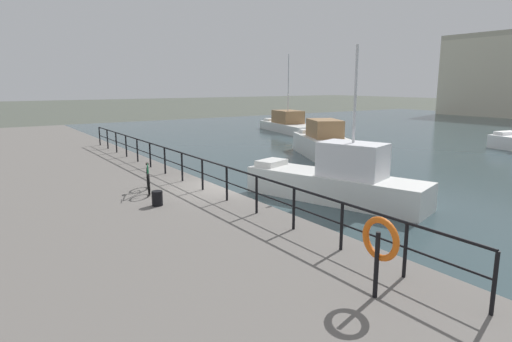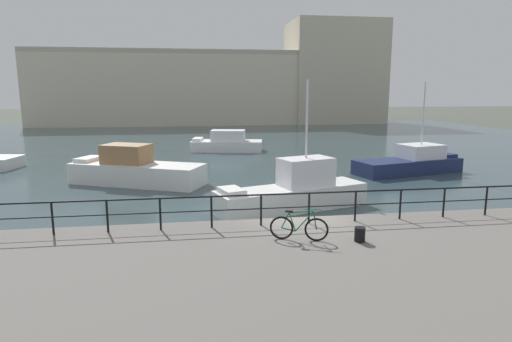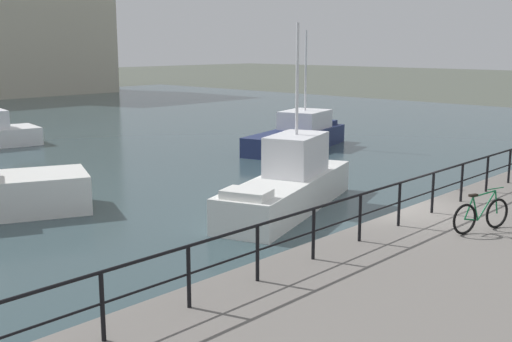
{
  "view_description": "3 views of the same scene",
  "coord_description": "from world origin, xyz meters",
  "px_view_note": "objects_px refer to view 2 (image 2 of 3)",
  "views": [
    {
      "loc": [
        13.19,
        -7.28,
        4.57
      ],
      "look_at": [
        -0.45,
        1.8,
        1.31
      ],
      "focal_mm": 30.89,
      "sensor_mm": 36.0,
      "label": 1
    },
    {
      "loc": [
        -3.79,
        -14.66,
        5.51
      ],
      "look_at": [
        -1.22,
        2.51,
        2.28
      ],
      "focal_mm": 30.71,
      "sensor_mm": 36.0,
      "label": 2
    },
    {
      "loc": [
        -14.58,
        -8.27,
        5.28
      ],
      "look_at": [
        -0.81,
        4.57,
        1.54
      ],
      "focal_mm": 44.81,
      "sensor_mm": 36.0,
      "label": 3
    }
  ],
  "objects_px": {
    "moored_cabin_cruiser": "(411,162)",
    "moored_white_yacht": "(135,170)",
    "mooring_bollard": "(360,234)",
    "moored_red_daysailer": "(294,192)",
    "parked_bicycle": "(299,228)",
    "harbor_building": "(251,85)",
    "moored_green_narrowboat": "(227,143)"
  },
  "relations": [
    {
      "from": "moored_cabin_cruiser",
      "to": "moored_white_yacht",
      "type": "distance_m",
      "value": 17.89
    },
    {
      "from": "moored_white_yacht",
      "to": "mooring_bollard",
      "type": "relative_size",
      "value": 18.61
    },
    {
      "from": "moored_white_yacht",
      "to": "moored_red_daysailer",
      "type": "xyz_separation_m",
      "value": [
        8.03,
        -6.81,
        0.0
      ]
    },
    {
      "from": "moored_white_yacht",
      "to": "parked_bicycle",
      "type": "relative_size",
      "value": 4.81
    },
    {
      "from": "moored_red_daysailer",
      "to": "harbor_building",
      "type": "bearing_deg",
      "value": -114.11
    },
    {
      "from": "harbor_building",
      "to": "moored_cabin_cruiser",
      "type": "height_order",
      "value": "harbor_building"
    },
    {
      "from": "moored_green_narrowboat",
      "to": "parked_bicycle",
      "type": "bearing_deg",
      "value": 100.77
    },
    {
      "from": "harbor_building",
      "to": "mooring_bollard",
      "type": "distance_m",
      "value": 61.15
    },
    {
      "from": "moored_green_narrowboat",
      "to": "mooring_bollard",
      "type": "xyz_separation_m",
      "value": [
        1.7,
        -27.62,
        0.53
      ]
    },
    {
      "from": "moored_red_daysailer",
      "to": "moored_white_yacht",
      "type": "bearing_deg",
      "value": -58.63
    },
    {
      "from": "moored_white_yacht",
      "to": "mooring_bollard",
      "type": "height_order",
      "value": "moored_white_yacht"
    },
    {
      "from": "moored_white_yacht",
      "to": "harbor_building",
      "type": "bearing_deg",
      "value": -81.46
    },
    {
      "from": "moored_cabin_cruiser",
      "to": "moored_red_daysailer",
      "type": "height_order",
      "value": "moored_cabin_cruiser"
    },
    {
      "from": "moored_red_daysailer",
      "to": "mooring_bollard",
      "type": "distance_m",
      "value": 7.49
    },
    {
      "from": "moored_green_narrowboat",
      "to": "moored_white_yacht",
      "type": "xyz_separation_m",
      "value": [
        -6.54,
        -13.33,
        0.11
      ]
    },
    {
      "from": "parked_bicycle",
      "to": "moored_white_yacht",
      "type": "bearing_deg",
      "value": 133.01
    },
    {
      "from": "moored_cabin_cruiser",
      "to": "parked_bicycle",
      "type": "height_order",
      "value": "moored_cabin_cruiser"
    },
    {
      "from": "moored_green_narrowboat",
      "to": "parked_bicycle",
      "type": "distance_m",
      "value": 27.25
    },
    {
      "from": "moored_green_narrowboat",
      "to": "harbor_building",
      "type": "bearing_deg",
      "value": -90.79
    },
    {
      "from": "mooring_bollard",
      "to": "moored_cabin_cruiser",
      "type": "bearing_deg",
      "value": 57.49
    },
    {
      "from": "moored_red_daysailer",
      "to": "parked_bicycle",
      "type": "bearing_deg",
      "value": 59.13
    },
    {
      "from": "moored_white_yacht",
      "to": "parked_bicycle",
      "type": "height_order",
      "value": "moored_white_yacht"
    },
    {
      "from": "moored_red_daysailer",
      "to": "mooring_bollard",
      "type": "relative_size",
      "value": 17.14
    },
    {
      "from": "moored_cabin_cruiser",
      "to": "harbor_building",
      "type": "bearing_deg",
      "value": 81.59
    },
    {
      "from": "harbor_building",
      "to": "mooring_bollard",
      "type": "bearing_deg",
      "value": -94.87
    },
    {
      "from": "moored_red_daysailer",
      "to": "parked_bicycle",
      "type": "distance_m",
      "value": 7.29
    },
    {
      "from": "moored_cabin_cruiser",
      "to": "moored_white_yacht",
      "type": "xyz_separation_m",
      "value": [
        -17.87,
        -0.84,
        0.12
      ]
    },
    {
      "from": "moored_white_yacht",
      "to": "parked_bicycle",
      "type": "distance_m",
      "value": 15.34
    },
    {
      "from": "harbor_building",
      "to": "moored_white_yacht",
      "type": "height_order",
      "value": "harbor_building"
    },
    {
      "from": "harbor_building",
      "to": "parked_bicycle",
      "type": "xyz_separation_m",
      "value": [
        -6.96,
        -60.34,
        -4.87
      ]
    },
    {
      "from": "moored_green_narrowboat",
      "to": "moored_white_yacht",
      "type": "height_order",
      "value": "moored_white_yacht"
    },
    {
      "from": "moored_cabin_cruiser",
      "to": "moored_green_narrowboat",
      "type": "xyz_separation_m",
      "value": [
        -11.33,
        12.5,
        0.01
      ]
    }
  ]
}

